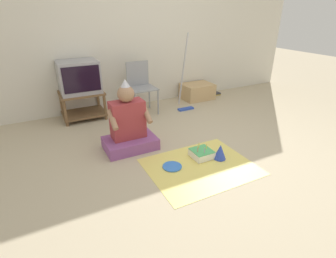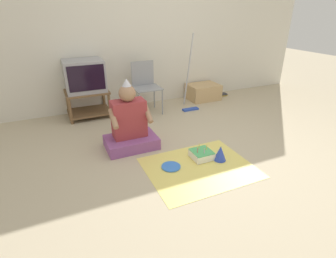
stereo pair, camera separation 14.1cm
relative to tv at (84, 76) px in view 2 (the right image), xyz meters
name	(u,v)px [view 2 (the right image)]	position (x,y,z in m)	size (l,w,h in m)	color
ground_plane	(216,156)	(1.17, -1.92, -0.66)	(16.00, 16.00, 0.00)	tan
wall_back	(149,29)	(1.17, 0.28, 0.61)	(6.40, 0.06, 2.55)	beige
tv_stand	(88,101)	(0.00, 0.00, -0.41)	(0.65, 0.51, 0.43)	brown
tv	(84,76)	(0.00, 0.00, 0.00)	(0.58, 0.49, 0.47)	#99999E
folding_chair	(145,83)	(0.92, -0.16, -0.18)	(0.43, 0.40, 0.82)	gray
cardboard_box_stack	(203,92)	(2.14, 0.00, -0.52)	(0.57, 0.44, 0.29)	tan
dust_mop	(189,88)	(1.63, -0.36, -0.29)	(0.28, 0.31, 1.26)	#2D4CB2
book_pile	(222,95)	(2.60, 0.03, -0.64)	(0.18, 0.13, 0.04)	#A88933
person_seated	(130,126)	(0.32, -1.27, -0.38)	(0.63, 0.42, 0.87)	#8C4C8C
party_cloth	(199,167)	(0.86, -2.05, -0.66)	(1.16, 0.93, 0.01)	#EAD666
birthday_cake	(202,154)	(0.98, -1.89, -0.61)	(0.23, 0.23, 0.16)	white
party_hat_blue	(220,153)	(1.15, -2.01, -0.57)	(0.14, 0.14, 0.18)	blue
paper_plate	(171,167)	(0.58, -1.92, -0.65)	(0.21, 0.21, 0.01)	blue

